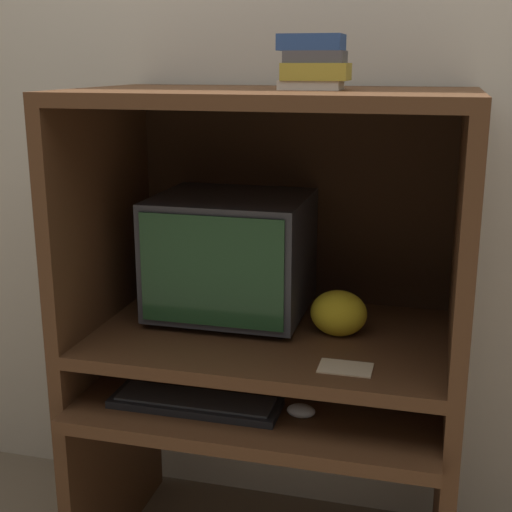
# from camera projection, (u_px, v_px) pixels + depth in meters

# --- Properties ---
(wall_back) EXTENTS (6.00, 0.06, 2.60)m
(wall_back) POSITION_uv_depth(u_px,v_px,m) (300.00, 125.00, 2.22)
(wall_back) COLOR beige
(wall_back) RESTS_ON ground_plane
(desk_base) EXTENTS (1.04, 0.70, 0.61)m
(desk_base) POSITION_uv_depth(u_px,v_px,m) (265.00, 459.00, 2.05)
(desk_base) COLOR #4C2D19
(desk_base) RESTS_ON ground_plane
(desk_monitor_shelf) EXTENTS (1.04, 0.64, 0.15)m
(desk_monitor_shelf) POSITION_uv_depth(u_px,v_px,m) (271.00, 342.00, 2.01)
(desk_monitor_shelf) COLOR #4C2D19
(desk_monitor_shelf) RESTS_ON desk_base
(hutch_upper) EXTENTS (1.04, 0.64, 0.66)m
(hutch_upper) POSITION_uv_depth(u_px,v_px,m) (275.00, 173.00, 1.92)
(hutch_upper) COLOR #4C2D19
(hutch_upper) RESTS_ON desk_monitor_shelf
(crt_monitor) EXTENTS (0.44, 0.40, 0.36)m
(crt_monitor) POSITION_uv_depth(u_px,v_px,m) (232.00, 254.00, 2.08)
(crt_monitor) COLOR #333338
(crt_monitor) RESTS_ON desk_monitor_shelf
(keyboard) EXTENTS (0.45, 0.14, 0.03)m
(keyboard) POSITION_uv_depth(u_px,v_px,m) (195.00, 402.00, 1.88)
(keyboard) COLOR black
(keyboard) RESTS_ON desk_base
(mouse) EXTENTS (0.07, 0.05, 0.03)m
(mouse) POSITION_uv_depth(u_px,v_px,m) (301.00, 411.00, 1.83)
(mouse) COLOR #B7B7B7
(mouse) RESTS_ON desk_base
(snack_bag) EXTENTS (0.16, 0.12, 0.13)m
(snack_bag) POSITION_uv_depth(u_px,v_px,m) (339.00, 313.00, 1.96)
(snack_bag) COLOR gold
(snack_bag) RESTS_ON desk_monitor_shelf
(book_stack) EXTENTS (0.18, 0.12, 0.13)m
(book_stack) POSITION_uv_depth(u_px,v_px,m) (314.00, 62.00, 1.78)
(book_stack) COLOR beige
(book_stack) RESTS_ON hutch_upper
(paper_card) EXTENTS (0.13, 0.09, 0.00)m
(paper_card) POSITION_uv_depth(u_px,v_px,m) (345.00, 368.00, 1.76)
(paper_card) COLOR #CCB28C
(paper_card) RESTS_ON desk_monitor_shelf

